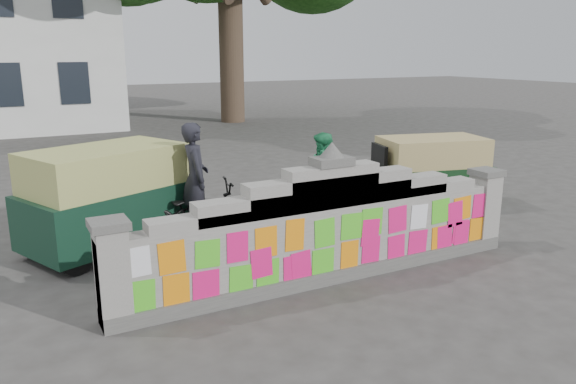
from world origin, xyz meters
name	(u,v)px	position (x,y,z in m)	size (l,w,h in m)	color
ground	(329,279)	(0.00, 0.00, 0.00)	(100.00, 100.00, 0.00)	#383533
parapet_wall	(331,230)	(0.00, -0.01, 0.75)	(6.48, 0.44, 2.01)	#4C4C49
cyclist_bike	(197,213)	(-1.16, 2.37, 0.54)	(0.72, 2.06, 1.08)	black
cyclist_rider	(196,192)	(-1.16, 2.37, 0.92)	(0.67, 0.44, 1.84)	black
pedestrian	(324,177)	(1.47, 2.57, 0.85)	(0.83, 0.65, 1.71)	#279057
rickshaw_left	(112,196)	(-2.45, 2.88, 0.88)	(3.16, 2.34, 1.70)	#103021
rickshaw_right	(428,171)	(3.90, 2.34, 0.77)	(2.75, 1.74, 1.48)	black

